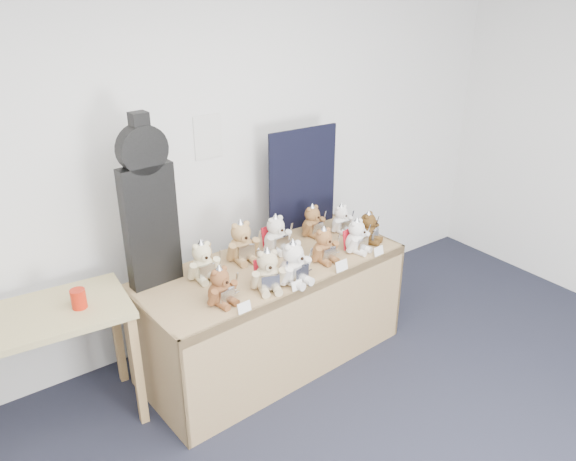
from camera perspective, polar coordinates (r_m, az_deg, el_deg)
room_shell at (r=3.89m, az=-8.11°, el=9.41°), size 6.00×6.00×6.00m
display_table at (r=3.76m, az=-0.97°, el=-6.04°), size 1.86×0.87×0.76m
side_table at (r=3.50m, az=-23.57°, el=-9.51°), size 1.00×0.62×0.80m
guitar_case at (r=3.40m, az=-14.00°, el=2.57°), size 0.33×0.12×1.07m
navy_board at (r=4.15m, az=1.49°, el=5.25°), size 0.57×0.05×0.76m
red_cup at (r=3.38m, az=-20.50°, el=-6.52°), size 0.09×0.09×0.11m
teddy_front_far_left at (r=3.29m, az=-6.83°, el=-5.74°), size 0.22×0.19×0.26m
teddy_front_left at (r=3.40m, az=-2.07°, el=-4.20°), size 0.24×0.23×0.30m
teddy_front_centre at (r=3.47m, az=0.58°, el=-3.46°), size 0.26×0.23×0.31m
teddy_front_right at (r=3.74m, az=3.69°, el=-1.59°), size 0.22×0.17×0.27m
teddy_front_far_right at (r=3.89m, az=7.00°, el=-0.67°), size 0.22×0.20×0.27m
teddy_front_end at (r=4.03m, az=8.19°, el=0.18°), size 0.21×0.21×0.26m
teddy_back_left at (r=3.55m, az=-8.66°, el=-3.21°), size 0.23×0.19×0.29m
teddy_back_centre_left at (r=3.75m, az=-4.72°, el=-1.26°), size 0.26×0.21×0.31m
teddy_back_centre_right at (r=3.87m, az=-1.21°, el=-0.48°), size 0.24×0.20×0.29m
teddy_back_right at (r=4.10m, az=2.52°, el=0.87°), size 0.22×0.19×0.26m
teddy_back_end at (r=4.18m, az=5.44°, el=1.10°), size 0.19×0.16×0.24m
teddy_back_far_left at (r=3.58m, az=-8.54°, el=-3.09°), size 0.22×0.19×0.27m
entry_card_a at (r=3.22m, az=-4.46°, el=-7.79°), size 0.09×0.02×0.06m
entry_card_b at (r=3.43m, az=0.93°, el=-5.60°), size 0.08×0.02×0.06m
entry_card_c at (r=3.65m, az=5.48°, el=-3.59°), size 0.10×0.03×0.07m
entry_card_d at (r=3.88m, az=9.20°, el=-2.07°), size 0.09×0.02×0.06m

